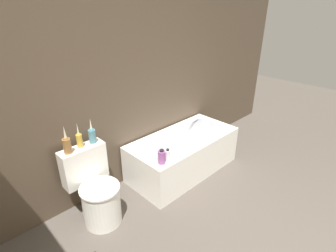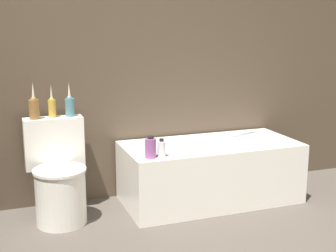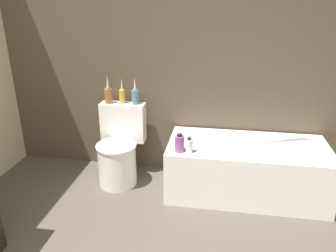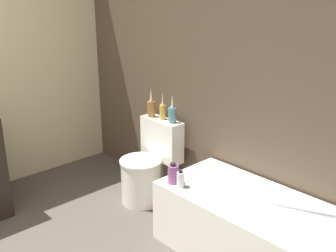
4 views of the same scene
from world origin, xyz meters
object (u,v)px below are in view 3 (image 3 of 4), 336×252
(bathtub, at_px, (246,169))
(toilet, at_px, (119,150))
(shampoo_bottle_short, at_px, (189,146))
(shampoo_bottle_tall, at_px, (179,144))
(vase_gold, at_px, (108,94))
(vase_bronze, at_px, (135,95))
(vase_silver, at_px, (122,95))

(bathtub, relative_size, toilet, 1.91)
(toilet, bearing_deg, shampoo_bottle_short, -21.44)
(bathtub, height_order, shampoo_bottle_tall, shampoo_bottle_tall)
(bathtub, distance_m, vase_gold, 1.47)
(toilet, relative_size, vase_gold, 2.69)
(vase_gold, bearing_deg, vase_bronze, 4.10)
(shampoo_bottle_tall, bearing_deg, vase_silver, 143.52)
(vase_silver, relative_size, shampoo_bottle_tall, 1.57)
(toilet, bearing_deg, vase_silver, 90.00)
(vase_bronze, distance_m, shampoo_bottle_short, 0.79)
(vase_silver, xyz_separation_m, vase_bronze, (0.13, -0.00, 0.00))
(bathtub, bearing_deg, vase_gold, 171.36)
(bathtub, xyz_separation_m, vase_bronze, (-1.08, 0.22, 0.58))
(vase_bronze, xyz_separation_m, shampoo_bottle_tall, (0.49, -0.46, -0.27))
(vase_bronze, height_order, shampoo_bottle_short, vase_bronze)
(bathtub, bearing_deg, toilet, 178.09)
(bathtub, distance_m, vase_silver, 1.36)
(vase_silver, bearing_deg, bathtub, -10.62)
(toilet, distance_m, shampoo_bottle_short, 0.79)
(bathtub, bearing_deg, vase_bronze, 168.34)
(vase_bronze, bearing_deg, vase_silver, 178.13)
(bathtub, xyz_separation_m, shampoo_bottle_short, (-0.50, -0.24, 0.30))
(bathtub, xyz_separation_m, vase_gold, (-1.34, 0.20, 0.58))
(vase_silver, bearing_deg, shampoo_bottle_tall, -36.48)
(vase_silver, xyz_separation_m, shampoo_bottle_short, (0.70, -0.46, -0.28))
(vase_gold, xyz_separation_m, shampoo_bottle_short, (0.84, -0.44, -0.28))
(shampoo_bottle_tall, bearing_deg, toilet, 156.22)
(bathtub, height_order, shampoo_bottle_short, shampoo_bottle_short)
(toilet, bearing_deg, vase_gold, 128.85)
(bathtub, distance_m, shampoo_bottle_tall, 0.70)
(vase_bronze, distance_m, shampoo_bottle_tall, 0.72)
(toilet, distance_m, vase_silver, 0.54)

